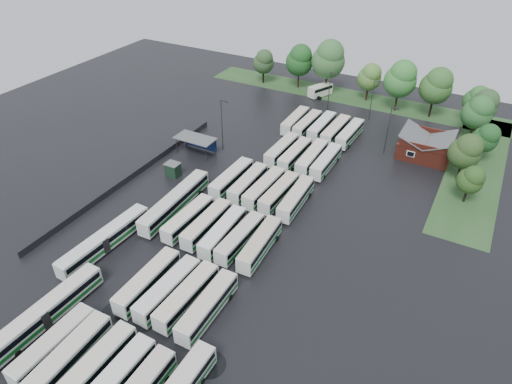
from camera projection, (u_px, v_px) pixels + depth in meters
The scene contains 59 objects.
ground at pixel (208, 240), 71.21m from camera, with size 160.00×160.00×0.00m, color black.
brick_building at pixel (425, 148), 91.60m from camera, with size 10.07×8.60×5.39m.
wash_shed at pixel (196, 140), 92.20m from camera, with size 8.20×4.20×3.58m.
utility_hut at pixel (173, 169), 85.94m from camera, with size 2.70×2.20×2.62m.
grass_strip_north at pixel (354, 98), 117.24m from camera, with size 80.00×10.00×0.01m, color #264820.
grass_strip_east at pixel (476, 168), 88.74m from camera, with size 10.00×50.00×0.01m, color #264820.
west_fence at pixel (133, 176), 85.39m from camera, with size 0.10×50.00×1.20m, color #2D2D30.
bus_r0c0 at pixel (54, 345), 53.14m from camera, with size 2.46×11.17×3.10m.
bus_r0c1 at pixel (69, 356), 51.82m from camera, with size 2.81×11.63×3.22m.
bus_r0c2 at pixel (95, 367), 50.74m from camera, with size 2.50×11.38×3.16m.
bus_r0c3 at pixel (114, 383), 49.14m from camera, with size 2.53×11.54×3.21m.
bus_r1c1 at pixel (148, 281), 61.52m from camera, with size 2.53×11.51×3.20m.
bus_r1c2 at pixel (168, 290), 60.29m from camera, with size 2.79×11.43×3.16m.
bus_r1c3 at pixel (187, 296), 59.36m from camera, with size 2.70×11.38×3.15m.
bus_r1c4 at pixel (208, 307), 57.89m from camera, with size 2.60×11.41×3.17m.
bus_r2c0 at pixel (188, 219), 72.93m from camera, with size 2.66×11.13×3.08m.
bus_r2c1 at pixel (207, 224), 71.71m from camera, with size 2.41×11.24×3.13m.
bus_r2c2 at pixel (223, 232), 70.10m from camera, with size 2.78×11.28×3.12m.
bus_r2c3 at pixel (240, 238), 69.03m from camera, with size 2.63×11.05×3.06m.
bus_r2c4 at pixel (260, 244), 67.81m from camera, with size 2.95×11.32×3.12m.
bus_r3c0 at pixel (232, 178), 82.53m from camera, with size 2.61×11.61×3.22m.
bus_r3c1 at pixel (248, 183), 81.40m from camera, with size 2.49×11.05×3.07m.
bus_r3c2 at pixel (264, 188), 80.02m from camera, with size 2.77×11.42×3.16m.
bus_r3c3 at pixel (279, 193), 78.94m from camera, with size 2.74×11.08×3.06m.
bus_r3c4 at pixel (296, 198), 77.43m from camera, with size 2.84×11.44×3.16m.
bus_r4c1 at pixel (282, 150), 91.41m from camera, with size 2.56×11.20×3.11m.
bus_r4c2 at pixel (295, 154), 89.83m from camera, with size 2.55×11.07×3.07m.
bus_r4c3 at pixel (312, 157), 88.71m from camera, with size 2.66×11.59×3.22m.
bus_r4c4 at pixel (326, 161), 87.59m from camera, with size 2.39×11.13×3.10m.
bus_r5c0 at pixel (295, 121), 102.33m from camera, with size 2.61×11.15×3.09m.
bus_r5c1 at pixel (307, 124), 100.94m from camera, with size 2.58×11.01×3.05m.
bus_r5c2 at pixel (322, 126), 99.91m from camera, with size 2.48×11.32×3.15m.
bus_r5c3 at pixel (336, 130), 98.29m from camera, with size 2.77×11.54×3.19m.
bus_r5c4 at pixel (350, 134), 97.17m from camera, with size 2.72×11.14×3.08m.
artic_bus_west_a at pixel (46, 312), 57.17m from camera, with size 2.86×16.58×3.06m.
artic_bus_west_b at pixel (175, 202), 76.61m from camera, with size 3.06×17.42×3.22m.
artic_bus_west_c at pixel (105, 240), 68.55m from camera, with size 3.12×16.77×3.10m.
minibus at pixel (320, 90), 117.39m from camera, with size 4.92×7.03×2.89m.
tree_north_0 at pixel (264, 61), 122.31m from camera, with size 5.65×5.65×9.36m.
tree_north_1 at pixel (300, 60), 118.52m from camera, with size 7.14×7.14×11.82m.
tree_north_2 at pixel (329, 59), 114.84m from camera, with size 8.48×8.48×14.05m.
tree_north_3 at pixel (370, 77), 112.27m from camera, with size 5.87×5.87×9.72m.
tree_north_4 at pixel (401, 79), 106.10m from camera, with size 7.62×7.62×12.62m.
tree_north_5 at pixel (437, 85), 103.37m from camera, with size 7.34×7.34×12.15m.
tree_north_6 at pixel (477, 100), 101.35m from camera, with size 5.62×5.62×9.30m.
tree_east_0 at pixel (471, 179), 76.83m from camera, with size 4.47×4.46×7.39m.
tree_east_1 at pixel (466, 151), 81.79m from camera, with size 5.84×5.84×9.67m.
tree_east_2 at pixel (486, 138), 87.85m from camera, with size 5.07×5.03×8.34m.
tree_east_3 at pixel (478, 112), 94.40m from camera, with size 6.24×6.24×10.33m.
tree_east_4 at pixel (484, 105), 97.41m from camera, with size 6.21×6.21×10.29m.
lamp_post_ne at pixel (389, 127), 90.33m from camera, with size 1.57×0.31×10.20m.
lamp_post_nw at pixel (222, 121), 91.61m from camera, with size 1.69×0.33×10.96m.
lamp_post_back_w at pixel (330, 89), 107.04m from camera, with size 1.52×0.30×9.90m.
lamp_post_back_e at pixel (373, 97), 103.58m from camera, with size 1.47×0.29×9.53m.
puddle_0 at pixel (116, 312), 59.42m from camera, with size 3.74×3.74×0.01m, color black.
puddle_1 at pixel (150, 382), 51.08m from camera, with size 3.66×3.66×0.01m, color black.
puddle_2 at pixel (151, 222), 74.97m from camera, with size 4.48×4.48×0.01m, color black.
puddle_3 at pixel (226, 250), 69.20m from camera, with size 3.72×3.72×0.01m, color black.
puddle_4 at pixel (210, 365), 52.96m from camera, with size 3.86×3.86×0.01m, color black.
Camera 1 is at (32.60, -44.13, 46.61)m, focal length 32.00 mm.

